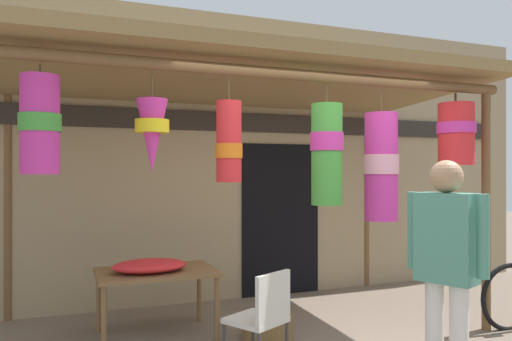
{
  "coord_description": "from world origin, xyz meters",
  "views": [
    {
      "loc": [
        -2.07,
        -3.88,
        1.63
      ],
      "look_at": [
        -0.18,
        0.93,
        1.64
      ],
      "focal_mm": 35.03,
      "sensor_mm": 36.0,
      "label": 1
    }
  ],
  "objects_px": {
    "folding_chair": "(263,314)",
    "flower_heap_on_table": "(151,266)",
    "wicker_basket_by_table": "(268,327)",
    "vendor_in_orange": "(446,258)",
    "display_table": "(156,277)"
  },
  "relations": [
    {
      "from": "wicker_basket_by_table",
      "to": "display_table",
      "type": "bearing_deg",
      "value": 153.4
    },
    {
      "from": "display_table",
      "to": "vendor_in_orange",
      "type": "relative_size",
      "value": 0.67
    },
    {
      "from": "display_table",
      "to": "flower_heap_on_table",
      "type": "height_order",
      "value": "flower_heap_on_table"
    },
    {
      "from": "wicker_basket_by_table",
      "to": "vendor_in_orange",
      "type": "distance_m",
      "value": 2.0
    },
    {
      "from": "folding_chair",
      "to": "wicker_basket_by_table",
      "type": "distance_m",
      "value": 0.96
    },
    {
      "from": "flower_heap_on_table",
      "to": "folding_chair",
      "type": "distance_m",
      "value": 1.42
    },
    {
      "from": "display_table",
      "to": "vendor_in_orange",
      "type": "xyz_separation_m",
      "value": [
        1.67,
        -2.15,
        0.43
      ]
    },
    {
      "from": "display_table",
      "to": "vendor_in_orange",
      "type": "height_order",
      "value": "vendor_in_orange"
    },
    {
      "from": "folding_chair",
      "to": "flower_heap_on_table",
      "type": "bearing_deg",
      "value": 118.89
    },
    {
      "from": "flower_heap_on_table",
      "to": "wicker_basket_by_table",
      "type": "height_order",
      "value": "flower_heap_on_table"
    },
    {
      "from": "display_table",
      "to": "folding_chair",
      "type": "distance_m",
      "value": 1.43
    },
    {
      "from": "wicker_basket_by_table",
      "to": "vendor_in_orange",
      "type": "xyz_separation_m",
      "value": [
        0.68,
        -1.66,
        0.89
      ]
    },
    {
      "from": "wicker_basket_by_table",
      "to": "vendor_in_orange",
      "type": "height_order",
      "value": "vendor_in_orange"
    },
    {
      "from": "folding_chair",
      "to": "wicker_basket_by_table",
      "type": "relative_size",
      "value": 1.72
    },
    {
      "from": "display_table",
      "to": "flower_heap_on_table",
      "type": "distance_m",
      "value": 0.16
    }
  ]
}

